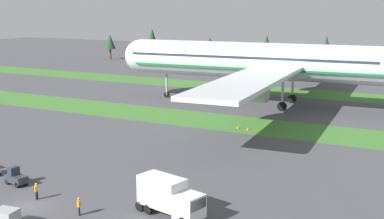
{
  "coord_description": "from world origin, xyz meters",
  "views": [
    {
      "loc": [
        35.45,
        -34.0,
        19.21
      ],
      "look_at": [
        1.14,
        32.04,
        4.0
      ],
      "focal_mm": 47.8,
      "sensor_mm": 36.0,
      "label": 1
    }
  ],
  "objects_px": {
    "catering_truck": "(169,196)",
    "taxiway_marker_1": "(248,129)",
    "baggage_tug": "(16,177)",
    "ground_crew_loader": "(36,190)",
    "ground_crew_marshaller": "(79,206)",
    "airliner": "(276,61)",
    "uld_container_2": "(6,218)",
    "taxiway_marker_0": "(238,127)"
  },
  "relations": [
    {
      "from": "catering_truck",
      "to": "taxiway_marker_1",
      "type": "distance_m",
      "value": 34.88
    },
    {
      "from": "taxiway_marker_1",
      "to": "catering_truck",
      "type": "bearing_deg",
      "value": -80.71
    },
    {
      "from": "baggage_tug",
      "to": "ground_crew_loader",
      "type": "bearing_deg",
      "value": 76.39
    },
    {
      "from": "ground_crew_marshaller",
      "to": "ground_crew_loader",
      "type": "relative_size",
      "value": 1.0
    },
    {
      "from": "airliner",
      "to": "catering_truck",
      "type": "bearing_deg",
      "value": -175.64
    },
    {
      "from": "ground_crew_marshaller",
      "to": "catering_truck",
      "type": "bearing_deg",
      "value": -102.72
    },
    {
      "from": "catering_truck",
      "to": "uld_container_2",
      "type": "height_order",
      "value": "catering_truck"
    },
    {
      "from": "ground_crew_marshaller",
      "to": "uld_container_2",
      "type": "distance_m",
      "value": 6.4
    },
    {
      "from": "airliner",
      "to": "ground_crew_loader",
      "type": "bearing_deg",
      "value": 170.32
    },
    {
      "from": "ground_crew_loader",
      "to": "taxiway_marker_1",
      "type": "height_order",
      "value": "ground_crew_loader"
    },
    {
      "from": "taxiway_marker_0",
      "to": "catering_truck",
      "type": "bearing_deg",
      "value": -77.82
    },
    {
      "from": "baggage_tug",
      "to": "uld_container_2",
      "type": "relative_size",
      "value": 1.39
    },
    {
      "from": "baggage_tug",
      "to": "taxiway_marker_0",
      "type": "relative_size",
      "value": 5.5
    },
    {
      "from": "taxiway_marker_0",
      "to": "baggage_tug",
      "type": "bearing_deg",
      "value": -108.16
    },
    {
      "from": "catering_truck",
      "to": "ground_crew_loader",
      "type": "distance_m",
      "value": 14.2
    },
    {
      "from": "airliner",
      "to": "taxiway_marker_1",
      "type": "bearing_deg",
      "value": -176.97
    },
    {
      "from": "baggage_tug",
      "to": "uld_container_2",
      "type": "height_order",
      "value": "baggage_tug"
    },
    {
      "from": "catering_truck",
      "to": "ground_crew_marshaller",
      "type": "relative_size",
      "value": 4.19
    },
    {
      "from": "ground_crew_marshaller",
      "to": "uld_container_2",
      "type": "bearing_deg",
      "value": 100.7
    },
    {
      "from": "airliner",
      "to": "ground_crew_marshaller",
      "type": "bearing_deg",
      "value": 176.58
    },
    {
      "from": "ground_crew_loader",
      "to": "uld_container_2",
      "type": "distance_m",
      "value": 6.43
    },
    {
      "from": "taxiway_marker_0",
      "to": "airliner",
      "type": "bearing_deg",
      "value": 92.06
    },
    {
      "from": "ground_crew_marshaller",
      "to": "taxiway_marker_0",
      "type": "relative_size",
      "value": 3.44
    },
    {
      "from": "ground_crew_loader",
      "to": "uld_container_2",
      "type": "bearing_deg",
      "value": 2.47
    },
    {
      "from": "ground_crew_marshaller",
      "to": "airliner",
      "type": "bearing_deg",
      "value": -38.49
    },
    {
      "from": "uld_container_2",
      "to": "ground_crew_loader",
      "type": "bearing_deg",
      "value": 110.51
    },
    {
      "from": "ground_crew_loader",
      "to": "taxiway_marker_0",
      "type": "bearing_deg",
      "value": 152.28
    },
    {
      "from": "baggage_tug",
      "to": "uld_container_2",
      "type": "distance_m",
      "value": 11.1
    },
    {
      "from": "ground_crew_marshaller",
      "to": "taxiway_marker_1",
      "type": "xyz_separation_m",
      "value": [
        1.92,
        38.13,
        -0.69
      ]
    },
    {
      "from": "taxiway_marker_1",
      "to": "ground_crew_loader",
      "type": "bearing_deg",
      "value": -102.64
    },
    {
      "from": "uld_container_2",
      "to": "taxiway_marker_1",
      "type": "relative_size",
      "value": 3.88
    },
    {
      "from": "uld_container_2",
      "to": "taxiway_marker_0",
      "type": "relative_size",
      "value": 3.95
    },
    {
      "from": "catering_truck",
      "to": "ground_crew_loader",
      "type": "height_order",
      "value": "catering_truck"
    },
    {
      "from": "baggage_tug",
      "to": "catering_truck",
      "type": "relative_size",
      "value": 0.38
    },
    {
      "from": "uld_container_2",
      "to": "baggage_tug",
      "type": "bearing_deg",
      "value": 131.96
    },
    {
      "from": "ground_crew_loader",
      "to": "catering_truck",
      "type": "bearing_deg",
      "value": 82.64
    },
    {
      "from": "uld_container_2",
      "to": "catering_truck",
      "type": "bearing_deg",
      "value": 36.55
    },
    {
      "from": "catering_truck",
      "to": "uld_container_2",
      "type": "distance_m",
      "value": 14.57
    },
    {
      "from": "airliner",
      "to": "uld_container_2",
      "type": "height_order",
      "value": "airliner"
    },
    {
      "from": "airliner",
      "to": "uld_container_2",
      "type": "bearing_deg",
      "value": 172.84
    },
    {
      "from": "airliner",
      "to": "ground_crew_loader",
      "type": "xyz_separation_m",
      "value": [
        -5.66,
        -58.09,
        -7.72
      ]
    },
    {
      "from": "ground_crew_marshaller",
      "to": "taxiway_marker_1",
      "type": "bearing_deg",
      "value": -42.07
    }
  ]
}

